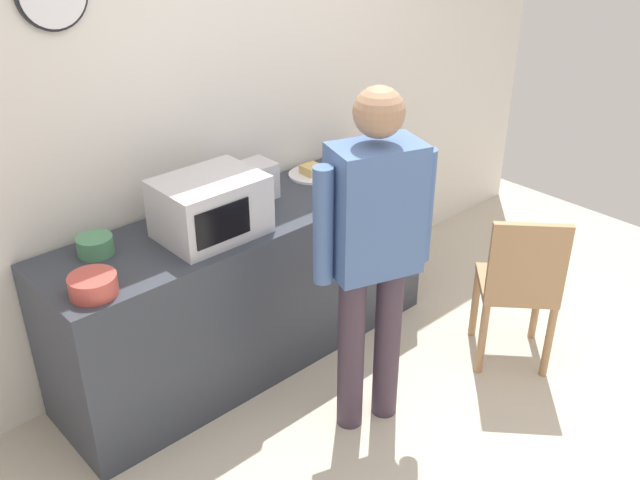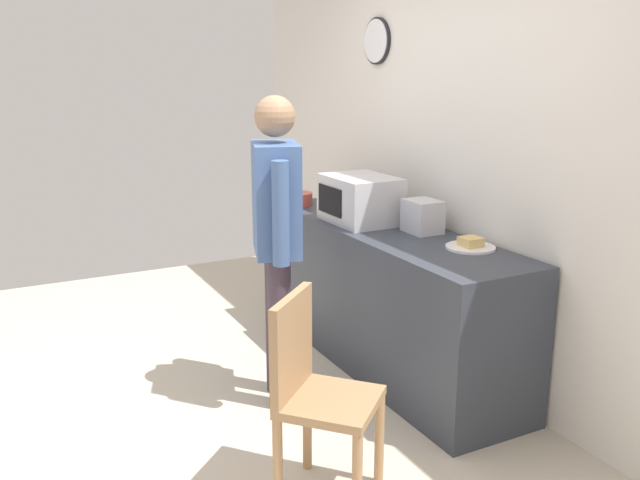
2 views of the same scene
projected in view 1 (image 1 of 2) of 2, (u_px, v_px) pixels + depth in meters
ground_plane at (441, 447)px, 3.48m from camera, size 6.00×6.00×0.00m
back_wall at (231, 115)px, 3.89m from camera, size 5.40×0.13×2.60m
kitchen_counter at (248, 288)px, 3.92m from camera, size 2.21×0.62×0.90m
microwave at (210, 207)px, 3.45m from camera, size 0.50×0.39×0.30m
sandwich_plate at (312, 173)px, 4.15m from camera, size 0.28×0.28×0.07m
salad_bowl at (95, 245)px, 3.32m from camera, size 0.17×0.17×0.09m
cereal_bowl at (93, 285)px, 3.01m from camera, size 0.21×0.21×0.09m
toaster at (254, 181)px, 3.84m from camera, size 0.22×0.18×0.20m
fork_utensil at (165, 215)px, 3.69m from camera, size 0.16×0.09×0.01m
spoon_utensil at (205, 209)px, 3.76m from camera, size 0.14×0.13×0.01m
person_standing at (374, 243)px, 3.19m from camera, size 0.56×0.35×1.74m
wooden_chair at (520, 284)px, 3.82m from camera, size 0.57×0.57×0.94m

